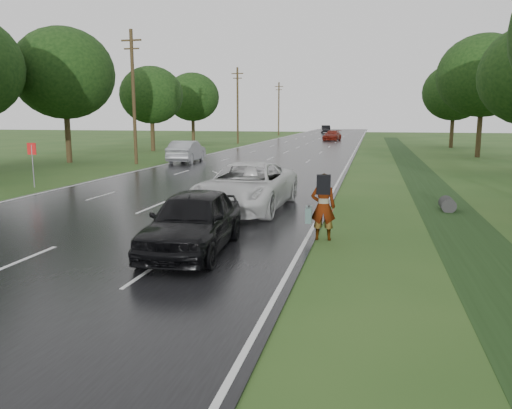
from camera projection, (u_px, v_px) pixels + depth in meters
The scene contains 21 objects.
ground at pixel (18, 263), 12.52m from camera, with size 220.00×220.00×0.00m, color #284B1A.
road at pixel (294, 149), 55.67m from camera, with size 14.00×180.00×0.04m, color black.
edge_stripe_east at pixel (355, 150), 54.16m from camera, with size 0.12×180.00×0.01m, color silver.
edge_stripe_west at pixel (236, 148), 57.17m from camera, with size 0.12×180.00×0.01m, color silver.
center_line at pixel (294, 149), 55.67m from camera, with size 0.12×180.00×0.01m, color silver.
drainage_ditch at pixel (425, 182), 27.88m from camera, with size 2.20×120.00×0.56m.
road_sign at pixel (32, 156), 25.64m from camera, with size 0.50×0.06×2.30m.
utility_pole_mid at pixel (134, 95), 37.64m from camera, with size 1.60×0.26×10.00m.
utility_pole_far at pixel (238, 104), 66.41m from camera, with size 1.60×0.26×10.00m.
utility_pole_distant at pixel (279, 108), 95.18m from camera, with size 1.60×0.26×10.00m.
tree_east_d at pixel (483, 76), 43.74m from camera, with size 8.00×8.00×10.76m.
tree_east_f at pixel (454, 92), 57.36m from camera, with size 7.20×7.20×9.62m.
tree_west_c at pixel (64, 73), 38.64m from camera, with size 7.80×7.80×10.43m.
tree_west_d at pixel (151, 95), 52.08m from camera, with size 6.60×6.60×8.80m.
tree_west_f at pixel (193, 97), 65.58m from camera, with size 7.00×7.00×9.29m.
pedestrian at pixel (322, 206), 14.76m from camera, with size 0.93×0.79×2.00m.
white_pickup at pixel (247, 186), 19.46m from camera, with size 3.01×6.52×1.81m, color silver.
dark_sedan at pixel (193, 221), 13.41m from camera, with size 1.97×4.90×1.67m, color black.
silver_sedan at pixel (187, 151), 39.52m from camera, with size 1.81×5.20×1.71m, color gray.
far_car_red at pixel (332, 135), 75.27m from camera, with size 2.13×5.24×1.52m, color #67140B.
far_car_dark at pixel (325, 129), 107.86m from camera, with size 1.79×5.14×1.69m, color black.
Camera 1 is at (8.56, -10.40, 3.65)m, focal length 35.00 mm.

